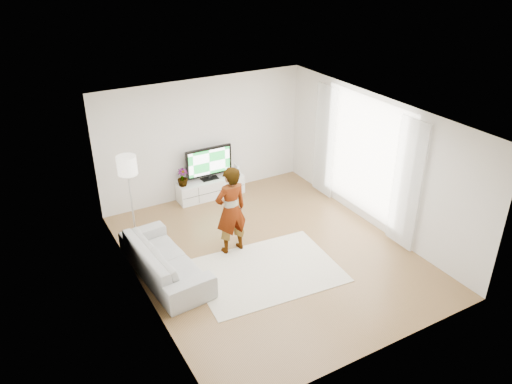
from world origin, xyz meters
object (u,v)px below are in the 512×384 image
player (231,210)px  floor_lamp (127,169)px  television (209,162)px  sofa (165,259)px  media_console (211,188)px  rug (266,271)px

player → floor_lamp: player is taller
television → sofa: bearing=-129.6°
player → television: bearing=-108.3°
television → player: 2.40m
player → floor_lamp: 2.21m
media_console → floor_lamp: bearing=-160.5°
floor_lamp → rug: bearing=-55.6°
television → media_console: bearing=-90.0°
media_console → sofa: size_ratio=0.70×
television → rug: bearing=-96.4°
rug → player: (-0.24, 0.94, 0.90)m
rug → floor_lamp: (-1.71, 2.50, 1.47)m
player → rug: bearing=100.4°
media_console → floor_lamp: 2.53m
television → player: bearing=-104.6°
media_console → television: bearing=90.0°
television → sofa: 3.21m
media_console → television: size_ratio=1.42×
media_console → player: player is taller
media_console → player: size_ratio=0.90×
sofa → rug: bearing=-121.0°
floor_lamp → player: bearing=-46.6°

